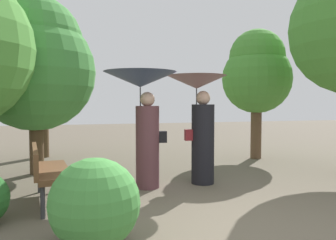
% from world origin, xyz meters
% --- Properties ---
extents(ground_plane, '(40.00, 40.00, 0.00)m').
position_xyz_m(ground_plane, '(0.00, 0.00, 0.00)').
color(ground_plane, brown).
extents(person_left, '(1.25, 1.25, 2.00)m').
position_xyz_m(person_left, '(-0.59, 2.26, 1.45)').
color(person_left, '#563338').
rests_on(person_left, ground).
extents(person_right, '(1.07, 1.07, 1.96)m').
position_xyz_m(person_right, '(0.45, 2.27, 1.31)').
color(person_right, black).
rests_on(person_right, ground).
extents(park_bench, '(0.66, 1.55, 0.83)m').
position_xyz_m(park_bench, '(-2.12, 1.79, 0.51)').
color(park_bench, '#38383D').
rests_on(park_bench, ground).
extents(tree_mid_left, '(2.14, 2.14, 4.05)m').
position_xyz_m(tree_mid_left, '(-2.53, 6.21, 2.72)').
color(tree_mid_left, '#4C3823').
rests_on(tree_mid_left, ground).
extents(tree_mid_right, '(1.81, 1.81, 3.39)m').
position_xyz_m(tree_mid_right, '(2.92, 4.41, 2.27)').
color(tree_mid_right, brown).
rests_on(tree_mid_right, ground).
extents(tree_far_back, '(2.43, 2.43, 3.64)m').
position_xyz_m(tree_far_back, '(-2.47, 3.98, 2.29)').
color(tree_far_back, '#4C3823').
rests_on(tree_far_back, ground).
extents(bush_path_right, '(0.92, 0.92, 0.92)m').
position_xyz_m(bush_path_right, '(-1.56, 0.06, 0.46)').
color(bush_path_right, '#428C3D').
rests_on(bush_path_right, ground).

